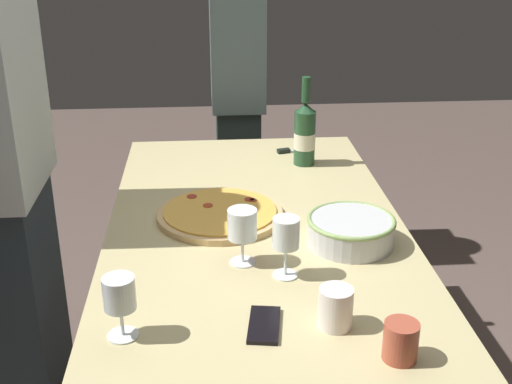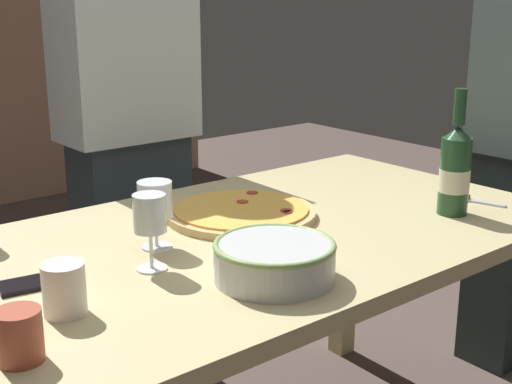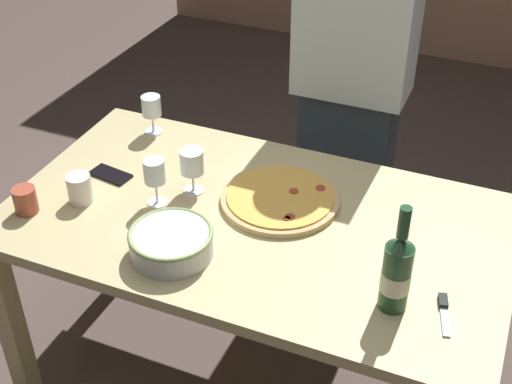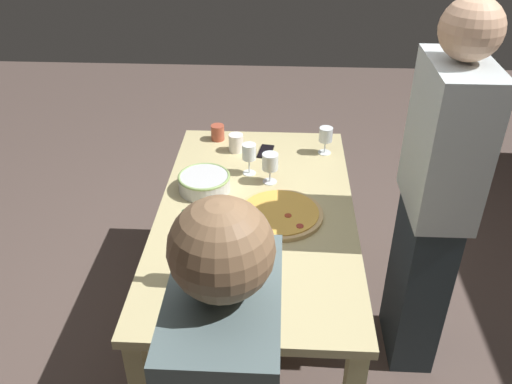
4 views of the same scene
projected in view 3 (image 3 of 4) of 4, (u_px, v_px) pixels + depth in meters
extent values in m
plane|color=brown|center=(256.00, 374.00, 2.68)|extent=(8.00, 8.00, 0.00)
cube|color=#C6B781|center=(256.00, 223.00, 2.26)|extent=(1.60, 0.90, 0.04)
cube|color=#CDC384|center=(11.00, 323.00, 2.41)|extent=(0.07, 0.07, 0.71)
cube|color=#CDC384|center=(131.00, 198.00, 3.01)|extent=(0.07, 0.07, 0.71)
cube|color=#CDC384|center=(489.00, 291.00, 2.54)|extent=(0.07, 0.07, 0.71)
cylinder|color=tan|center=(280.00, 199.00, 2.31)|extent=(0.39, 0.39, 0.02)
cylinder|color=#EEB147|center=(280.00, 196.00, 2.30)|extent=(0.35, 0.35, 0.01)
cylinder|color=#A33C27|center=(290.00, 217.00, 2.21)|extent=(0.03, 0.03, 0.00)
cylinder|color=#A43628|center=(320.00, 188.00, 2.33)|extent=(0.03, 0.03, 0.00)
cylinder|color=#9C3F2D|center=(287.00, 219.00, 2.20)|extent=(0.02, 0.02, 0.00)
cylinder|color=#A73C21|center=(294.00, 191.00, 2.32)|extent=(0.03, 0.03, 0.00)
cylinder|color=silver|center=(171.00, 243.00, 2.08)|extent=(0.25, 0.25, 0.08)
torus|color=#8DAD63|center=(170.00, 234.00, 2.06)|extent=(0.25, 0.25, 0.01)
cylinder|color=#234B2C|center=(396.00, 277.00, 1.87)|extent=(0.08, 0.08, 0.20)
cone|color=#234B2C|center=(401.00, 244.00, 1.80)|extent=(0.08, 0.08, 0.04)
cylinder|color=#234B2C|center=(404.00, 223.00, 1.76)|extent=(0.03, 0.03, 0.09)
cylinder|color=silver|center=(395.00, 280.00, 1.87)|extent=(0.08, 0.08, 0.06)
cylinder|color=white|center=(194.00, 190.00, 2.37)|extent=(0.07, 0.07, 0.00)
cylinder|color=white|center=(193.00, 181.00, 2.35)|extent=(0.01, 0.01, 0.07)
cylinder|color=white|center=(192.00, 162.00, 2.30)|extent=(0.08, 0.08, 0.08)
cylinder|color=maroon|center=(192.00, 167.00, 2.31)|extent=(0.07, 0.07, 0.04)
cylinder|color=white|center=(154.00, 131.00, 2.68)|extent=(0.07, 0.07, 0.00)
cylinder|color=white|center=(153.00, 123.00, 2.66)|extent=(0.01, 0.01, 0.07)
cylinder|color=white|center=(151.00, 106.00, 2.62)|extent=(0.07, 0.07, 0.08)
cylinder|color=maroon|center=(152.00, 111.00, 2.63)|extent=(0.06, 0.06, 0.03)
cylinder|color=white|center=(157.00, 202.00, 2.31)|extent=(0.07, 0.07, 0.00)
cylinder|color=white|center=(156.00, 192.00, 2.29)|extent=(0.01, 0.01, 0.08)
cylinder|color=white|center=(154.00, 171.00, 2.24)|extent=(0.07, 0.07, 0.08)
cylinder|color=white|center=(80.00, 189.00, 2.29)|extent=(0.08, 0.08, 0.10)
cylinder|color=#B04E37|center=(25.00, 200.00, 2.25)|extent=(0.08, 0.08, 0.09)
cube|color=black|center=(111.00, 175.00, 2.44)|extent=(0.15, 0.09, 0.01)
cube|color=silver|center=(445.00, 321.00, 1.87)|extent=(0.05, 0.11, 0.01)
cube|color=black|center=(443.00, 301.00, 1.93)|extent=(0.04, 0.05, 0.02)
cube|color=#28353B|center=(344.00, 181.00, 2.99)|extent=(0.37, 0.20, 0.85)
cube|color=silver|center=(358.00, 11.00, 2.55)|extent=(0.43, 0.24, 0.64)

